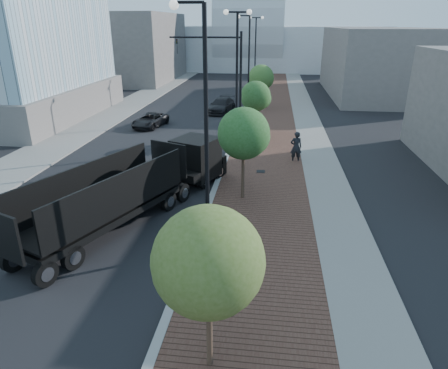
# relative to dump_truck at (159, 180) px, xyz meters

# --- Properties ---
(sidewalk) EXTENTS (7.00, 140.00, 0.12)m
(sidewalk) POSITION_rel_dump_truck_xyz_m (6.02, 25.91, -1.19)
(sidewalk) COLOR #4C2D23
(sidewalk) RESTS_ON ground
(concrete_strip) EXTENTS (2.40, 140.00, 0.13)m
(concrete_strip) POSITION_rel_dump_truck_xyz_m (8.72, 25.91, -1.18)
(concrete_strip) COLOR slate
(concrete_strip) RESTS_ON ground
(curb) EXTENTS (0.30, 140.00, 0.14)m
(curb) POSITION_rel_dump_truck_xyz_m (2.52, 25.91, -1.18)
(curb) COLOR gray
(curb) RESTS_ON ground
(west_sidewalk) EXTENTS (4.00, 140.00, 0.12)m
(west_sidewalk) POSITION_rel_dump_truck_xyz_m (-10.48, 25.91, -1.19)
(west_sidewalk) COLOR slate
(west_sidewalk) RESTS_ON ground
(dump_truck) EXTENTS (7.10, 13.08, 2.96)m
(dump_truck) POSITION_rel_dump_truck_xyz_m (0.00, 0.00, 0.00)
(dump_truck) COLOR black
(dump_truck) RESTS_ON ground
(white_sedan) EXTENTS (2.22, 5.33, 1.71)m
(white_sedan) POSITION_rel_dump_truck_xyz_m (-2.76, -2.32, -0.39)
(white_sedan) COLOR silver
(white_sedan) RESTS_ON ground
(dark_car_mid) EXTENTS (2.74, 4.51, 1.17)m
(dark_car_mid) POSITION_rel_dump_truck_xyz_m (-5.20, 15.64, -0.66)
(dark_car_mid) COLOR black
(dark_car_mid) RESTS_ON ground
(dark_car_far) EXTENTS (2.83, 5.11, 1.40)m
(dark_car_far) POSITION_rel_dump_truck_xyz_m (0.22, 22.57, -0.55)
(dark_car_far) COLOR black
(dark_car_far) RESTS_ON ground
(pedestrian) EXTENTS (0.82, 0.60, 2.06)m
(pedestrian) POSITION_rel_dump_truck_xyz_m (7.08, 7.30, -0.21)
(pedestrian) COLOR black
(pedestrian) RESTS_ON ground
(streetlight_1) EXTENTS (1.44, 0.56, 9.21)m
(streetlight_1) POSITION_rel_dump_truck_xyz_m (3.01, -4.09, 3.10)
(streetlight_1) COLOR black
(streetlight_1) RESTS_ON ground
(streetlight_2) EXTENTS (1.72, 0.56, 9.28)m
(streetlight_2) POSITION_rel_dump_truck_xyz_m (3.12, 7.91, 3.57)
(streetlight_2) COLOR black
(streetlight_2) RESTS_ON ground
(streetlight_3) EXTENTS (1.44, 0.56, 9.21)m
(streetlight_3) POSITION_rel_dump_truck_xyz_m (3.01, 19.91, 3.10)
(streetlight_3) COLOR black
(streetlight_3) RESTS_ON ground
(streetlight_4) EXTENTS (1.72, 0.56, 9.28)m
(streetlight_4) POSITION_rel_dump_truck_xyz_m (3.12, 31.91, 3.57)
(streetlight_4) COLOR black
(streetlight_4) RESTS_ON ground
(traffic_mast) EXTENTS (5.09, 0.20, 8.00)m
(traffic_mast) POSITION_rel_dump_truck_xyz_m (2.22, 10.91, 3.74)
(traffic_mast) COLOR black
(traffic_mast) RESTS_ON ground
(tree_0) EXTENTS (2.72, 2.72, 4.64)m
(tree_0) POSITION_rel_dump_truck_xyz_m (4.16, -10.07, 2.02)
(tree_0) COLOR #382619
(tree_0) RESTS_ON ground
(tree_1) EXTENTS (2.58, 2.56, 4.79)m
(tree_1) POSITION_rel_dump_truck_xyz_m (4.16, 0.93, 2.25)
(tree_1) COLOR #382619
(tree_1) RESTS_ON ground
(tree_2) EXTENTS (2.37, 2.32, 4.47)m
(tree_2) POSITION_rel_dump_truck_xyz_m (4.16, 12.93, 2.05)
(tree_2) COLOR #382619
(tree_2) RESTS_ON ground
(tree_3) EXTENTS (2.66, 2.66, 4.58)m
(tree_3) POSITION_rel_dump_truck_xyz_m (4.16, 24.93, 1.99)
(tree_3) COLOR #382619
(tree_3) RESTS_ON ground
(convention_center) EXTENTS (50.00, 30.00, 50.00)m
(convention_center) POSITION_rel_dump_truck_xyz_m (0.52, 70.91, 4.76)
(convention_center) COLOR #B5BCC0
(convention_center) RESTS_ON ground
(commercial_block_nw) EXTENTS (14.00, 20.00, 10.00)m
(commercial_block_nw) POSITION_rel_dump_truck_xyz_m (-17.48, 45.91, 3.75)
(commercial_block_nw) COLOR #5E5854
(commercial_block_nw) RESTS_ON ground
(commercial_block_ne) EXTENTS (12.00, 22.00, 8.00)m
(commercial_block_ne) POSITION_rel_dump_truck_xyz_m (18.52, 35.91, 2.75)
(commercial_block_ne) COLOR #665F5C
(commercial_block_ne) RESTS_ON ground
(utility_cover_1) EXTENTS (0.50, 0.50, 0.02)m
(utility_cover_1) POSITION_rel_dump_truck_xyz_m (4.92, -6.09, -1.12)
(utility_cover_1) COLOR black
(utility_cover_1) RESTS_ON sidewalk
(utility_cover_2) EXTENTS (0.50, 0.50, 0.02)m
(utility_cover_2) POSITION_rel_dump_truck_xyz_m (4.92, 4.91, -1.12)
(utility_cover_2) COLOR black
(utility_cover_2) RESTS_ON sidewalk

